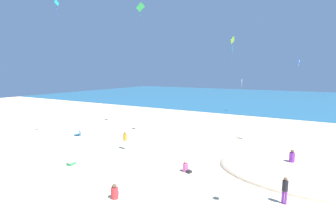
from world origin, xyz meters
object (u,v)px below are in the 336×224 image
object	(u,v)px
person_4	(285,189)
kite_lime	(233,41)
beach_chair_mid_beach	(240,135)
person_2	(125,139)
kite_blue	(299,61)
kite_white	(242,82)
beach_chair_far_right	(78,133)
person_0	(115,193)
person_3	(186,168)
cooler_box	(71,163)
kite_green	(140,7)
person_1	(292,160)
kite_teal	(57,3)

from	to	relation	value
person_4	kite_lime	xyz separation A→B (m)	(-7.14, 14.35, 9.24)
beach_chair_mid_beach	person_2	xyz separation A→B (m)	(-7.78, -8.74, 0.60)
kite_blue	kite_white	distance (m)	9.12
beach_chair_far_right	person_0	bearing A→B (deg)	101.85
beach_chair_mid_beach	person_3	size ratio (longest dim) A/B	0.93
kite_blue	beach_chair_far_right	bearing A→B (deg)	-130.12
beach_chair_far_right	cooler_box	bearing A→B (deg)	91.57
cooler_box	kite_white	distance (m)	31.51
beach_chair_mid_beach	cooler_box	xyz separation A→B (m)	(-8.73, -13.69, -0.18)
kite_green	cooler_box	bearing A→B (deg)	-76.86
beach_chair_far_right	person_1	world-z (taller)	person_1
person_0	kite_teal	distance (m)	18.87
kite_lime	kite_white	distance (m)	15.65
kite_green	kite_white	size ratio (longest dim) A/B	1.12
person_3	kite_teal	distance (m)	19.03
person_1	person_3	size ratio (longest dim) A/B	2.13
beach_chair_mid_beach	person_2	distance (m)	11.72
person_3	kite_blue	world-z (taller)	kite_blue
person_0	person_1	distance (m)	11.44
person_2	kite_lime	bearing A→B (deg)	16.89
person_1	kite_blue	world-z (taller)	kite_blue
kite_white	person_3	bearing A→B (deg)	-83.12
cooler_box	kite_blue	bearing A→B (deg)	66.19
kite_lime	kite_teal	bearing A→B (deg)	-138.24
kite_teal	kite_lime	distance (m)	17.91
person_3	kite_blue	size ratio (longest dim) A/B	0.83
kite_green	kite_teal	bearing A→B (deg)	-110.91
kite_blue	kite_teal	bearing A→B (deg)	-127.85
cooler_box	kite_white	bearing A→B (deg)	81.74
beach_chair_mid_beach	person_2	bearing A→B (deg)	-109.26
beach_chair_far_right	person_1	bearing A→B (deg)	135.06
person_0	person_1	bearing A→B (deg)	-75.78
person_3	kite_teal	bearing A→B (deg)	-169.29
beach_chair_mid_beach	kite_lime	bearing A→B (deg)	149.08
person_0	kite_blue	xyz separation A→B (m)	(6.72, 31.08, 7.95)
beach_chair_far_right	person_0	size ratio (longest dim) A/B	1.06
person_4	kite_lime	world-z (taller)	kite_lime
person_1	person_4	distance (m)	4.30
person_1	kite_green	bearing A→B (deg)	71.79
cooler_box	person_4	xyz separation A→B (m)	(14.01, 1.84, 0.70)
beach_chair_mid_beach	person_0	world-z (taller)	person_0
person_2	kite_white	bearing A→B (deg)	36.93
beach_chair_far_right	beach_chair_mid_beach	xyz separation A→B (m)	(15.20, 7.56, 0.07)
person_2	beach_chair_far_right	bearing A→B (deg)	125.61
cooler_box	kite_lime	size ratio (longest dim) A/B	0.33
person_4	person_0	bearing A→B (deg)	142.55
person_4	kite_teal	distance (m)	23.82
beach_chair_far_right	kite_green	size ratio (longest dim) A/B	0.57
kite_blue	kite_white	size ratio (longest dim) A/B	0.70
kite_white	person_2	bearing A→B (deg)	-97.76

